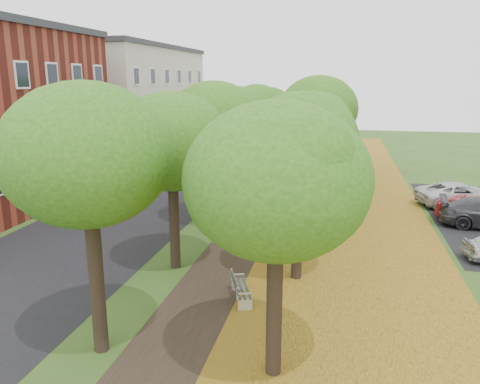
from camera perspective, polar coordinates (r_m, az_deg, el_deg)
The scene contains 10 objects.
ground at distance 13.42m, azimuth -7.68°, elevation -19.56°, with size 120.00×120.00×0.00m, color #2D4C19.
street_asphalt at distance 28.92m, azimuth -11.65°, elevation -1.27°, with size 8.00×70.00×0.01m, color black.
footpath at distance 26.84m, azimuth 3.19°, elevation -2.17°, with size 3.20×70.00×0.01m, color black.
leaf_verge at distance 26.55m, azimuth 13.91°, elevation -2.74°, with size 7.50×70.00×0.01m, color #B18320.
tree_row_west at distance 26.34m, azimuth -1.45°, elevation 8.95°, with size 4.34×34.34×7.03m.
tree_row_east at distance 25.63m, azimuth 9.15°, elevation 8.65°, with size 4.34×34.34×7.03m.
building_cream at distance 48.36m, azimuth -13.77°, elevation 10.80°, with size 10.30×20.30×10.40m.
bench at distance 16.14m, azimuth -0.01°, elevation -11.67°, with size 1.04×1.75×0.80m.
car_red at distance 27.27m, azimuth 26.94°, elevation -2.00°, with size 1.38×3.96×1.30m, color maroon.
car_white at distance 30.38m, azimuth 25.21°, elevation -0.26°, with size 2.28×4.95×1.37m, color silver.
Camera 1 is at (4.01, -10.50, 7.33)m, focal length 35.00 mm.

